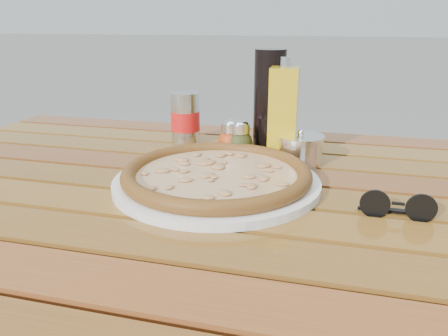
% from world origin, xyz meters
% --- Properties ---
extents(table, '(1.40, 0.90, 0.75)m').
position_xyz_m(table, '(0.00, -0.00, 0.67)').
color(table, '#3D1D0E').
rests_on(table, ground).
extents(plate, '(0.47, 0.47, 0.01)m').
position_xyz_m(plate, '(-0.01, 0.01, 0.76)').
color(plate, white).
rests_on(plate, table).
extents(pizza, '(0.44, 0.44, 0.03)m').
position_xyz_m(pizza, '(-0.01, 0.01, 0.77)').
color(pizza, beige).
rests_on(pizza, plate).
extents(pepper_shaker, '(0.07, 0.07, 0.08)m').
position_xyz_m(pepper_shaker, '(-0.03, 0.18, 0.79)').
color(pepper_shaker, '#BF4015').
rests_on(pepper_shaker, table).
extents(oregano_shaker, '(0.07, 0.07, 0.08)m').
position_xyz_m(oregano_shaker, '(-0.01, 0.18, 0.79)').
color(oregano_shaker, '#3B4019').
rests_on(oregano_shaker, table).
extents(dark_bottle, '(0.08, 0.08, 0.22)m').
position_xyz_m(dark_bottle, '(0.04, 0.24, 0.86)').
color(dark_bottle, black).
rests_on(dark_bottle, table).
extents(soda_can, '(0.08, 0.08, 0.12)m').
position_xyz_m(soda_can, '(-0.15, 0.26, 0.81)').
color(soda_can, silver).
rests_on(soda_can, table).
extents(olive_oil_cruet, '(0.06, 0.06, 0.21)m').
position_xyz_m(olive_oil_cruet, '(0.08, 0.18, 0.85)').
color(olive_oil_cruet, '#BA9A13').
rests_on(olive_oil_cruet, table).
extents(parmesan_tin, '(0.12, 0.12, 0.07)m').
position_xyz_m(parmesan_tin, '(0.12, 0.17, 0.78)').
color(parmesan_tin, silver).
rests_on(parmesan_tin, table).
extents(sunglasses, '(0.11, 0.02, 0.04)m').
position_xyz_m(sunglasses, '(0.28, -0.05, 0.77)').
color(sunglasses, black).
rests_on(sunglasses, table).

